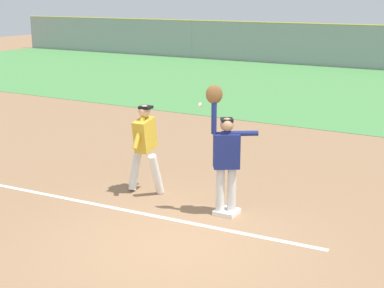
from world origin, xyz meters
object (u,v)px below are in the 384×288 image
Objects in this scene: fielder at (225,152)px; parked_car_tan at (352,48)px; parked_car_green at (250,44)px; runner at (145,143)px; first_base at (227,212)px; baseball at (200,105)px.

fielder is 0.51× the size of parked_car_tan.
fielder is 0.52× the size of parked_car_green.
parked_car_green is (-9.28, 24.86, -0.32)m from runner.
baseball reaches higher than first_base.
fielder reaches higher than baseball.
runner is at bearing 163.66° from baseball.
baseball is at bearing -82.38° from parked_car_tan.
parked_car_tan is (-2.85, 24.93, -0.32)m from runner.
first_base is 0.09× the size of parked_car_tan.
baseball is 0.02× the size of parked_car_tan.
first_base is 5.14× the size of baseball.
parked_car_tan is at bearing 1.23° from parked_car_green.
first_base is at bearing 25.89° from baseball.
first_base is 27.45m from parked_car_green.
runner reaches higher than parked_car_green.
runner reaches higher than first_base.
baseball is (1.44, -0.42, 0.94)m from runner.
parked_car_green and parked_car_tan have the same top height.
fielder reaches higher than first_base.
baseball reaches higher than parked_car_green.
first_base is 1.08m from fielder.
parked_car_tan is (-4.69, 25.18, -0.45)m from fielder.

